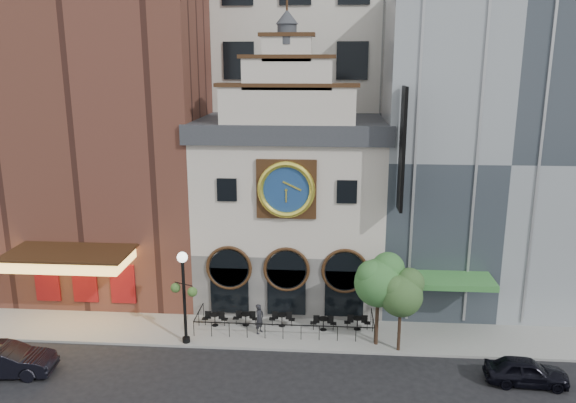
% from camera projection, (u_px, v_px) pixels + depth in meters
% --- Properties ---
extents(ground, '(120.00, 120.00, 0.00)m').
position_uv_depth(ground, '(281.00, 351.00, 31.78)').
color(ground, black).
rests_on(ground, ground).
extents(sidewalk, '(44.00, 5.00, 0.15)m').
position_uv_depth(sidewalk, '(285.00, 330.00, 34.18)').
color(sidewalk, gray).
rests_on(sidewalk, ground).
extents(clock_building, '(12.60, 8.78, 18.65)m').
position_uv_depth(clock_building, '(291.00, 203.00, 37.71)').
color(clock_building, '#605E5B').
rests_on(clock_building, ground).
extents(theater_building, '(14.00, 15.60, 25.00)m').
position_uv_depth(theater_building, '(108.00, 111.00, 39.26)').
color(theater_building, brown).
rests_on(theater_building, ground).
extents(retail_building, '(14.00, 14.40, 20.00)m').
position_uv_depth(retail_building, '(484.00, 150.00, 38.03)').
color(retail_building, gray).
rests_on(retail_building, ground).
extents(office_tower, '(20.00, 16.00, 40.00)m').
position_uv_depth(office_tower, '(301.00, 11.00, 46.23)').
color(office_tower, beige).
rests_on(office_tower, ground).
extents(cafe_railing, '(10.60, 2.60, 0.90)m').
position_uv_depth(cafe_railing, '(285.00, 322.00, 34.05)').
color(cafe_railing, black).
rests_on(cafe_railing, sidewalk).
extents(bistro_0, '(1.58, 0.68, 0.90)m').
position_uv_depth(bistro_0, '(215.00, 319.00, 34.45)').
color(bistro_0, black).
rests_on(bistro_0, sidewalk).
extents(bistro_1, '(1.58, 0.68, 0.90)m').
position_uv_depth(bistro_1, '(246.00, 318.00, 34.50)').
color(bistro_1, black).
rests_on(bistro_1, sidewalk).
extents(bistro_2, '(1.58, 0.68, 0.90)m').
position_uv_depth(bistro_2, '(282.00, 319.00, 34.39)').
color(bistro_2, black).
rests_on(bistro_2, sidewalk).
extents(bistro_3, '(1.58, 0.68, 0.90)m').
position_uv_depth(bistro_3, '(323.00, 323.00, 33.87)').
color(bistro_3, black).
rests_on(bistro_3, sidewalk).
extents(bistro_4, '(1.58, 0.68, 0.90)m').
position_uv_depth(bistro_4, '(357.00, 322.00, 33.94)').
color(bistro_4, black).
rests_on(bistro_4, sidewalk).
extents(car_right, '(4.18, 1.89, 1.39)m').
position_uv_depth(car_right, '(526.00, 371.00, 28.45)').
color(car_right, black).
rests_on(car_right, ground).
extents(car_left, '(5.15, 2.25, 1.65)m').
position_uv_depth(car_left, '(5.00, 360.00, 29.24)').
color(car_left, black).
rests_on(car_left, ground).
extents(pedestrian, '(0.69, 0.79, 1.83)m').
position_uv_depth(pedestrian, '(259.00, 319.00, 33.43)').
color(pedestrian, black).
rests_on(pedestrian, sidewalk).
extents(lamppost, '(1.66, 1.06, 5.51)m').
position_uv_depth(lamppost, '(184.00, 287.00, 31.70)').
color(lamppost, black).
rests_on(lamppost, sidewalk).
extents(tree_left, '(2.49, 2.39, 4.79)m').
position_uv_depth(tree_left, '(402.00, 292.00, 30.83)').
color(tree_left, '#382619').
rests_on(tree_left, sidewalk).
extents(tree_right, '(2.83, 2.72, 5.45)m').
position_uv_depth(tree_right, '(379.00, 279.00, 31.38)').
color(tree_right, '#382619').
rests_on(tree_right, sidewalk).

